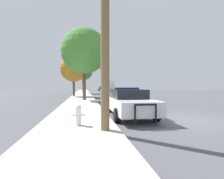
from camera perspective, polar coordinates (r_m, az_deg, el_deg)
The scene contains 11 objects.
ground_plane at distance 9.31m, azimuth 22.47°, elevation -8.95°, with size 110.00×110.00×0.00m, color #4F4F54.
sidewalk_left at distance 7.95m, azimuth -11.19°, elevation -10.15°, with size 3.00×110.00×0.13m.
police_car at distance 9.56m, azimuth 5.21°, elevation -3.96°, with size 2.09×5.38×1.53m.
fire_hydrant at distance 6.83m, azimuth -10.92°, elevation -7.93°, with size 0.51×0.22×0.79m.
utility_pole at distance 6.58m, azimuth -2.32°, elevation 27.11°, with size 1.40×0.30×8.59m.
traffic_light at distance 32.01m, azimuth -5.66°, elevation 4.76°, with size 4.14×0.35×4.80m.
car_background_distant at distance 52.20m, azimuth -3.37°, elevation 0.30°, with size 2.12×4.28×1.35m.
box_truck at distance 48.39m, azimuth -1.36°, elevation 1.44°, with size 2.76×7.85×3.28m.
tree_sidewalk_near at distance 19.10m, azimuth -9.08°, elevation 12.33°, with size 4.85×4.85×7.60m.
tree_sidewalk_mid at distance 25.28m, azimuth -12.39°, elevation 6.74°, with size 3.79×3.79×5.82m.
tree_sidewalk_far at distance 36.14m, azimuth -9.31°, elevation 5.91°, with size 3.71×3.71×6.31m.
Camera 1 is at (-4.82, -7.79, 1.64)m, focal length 28.00 mm.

